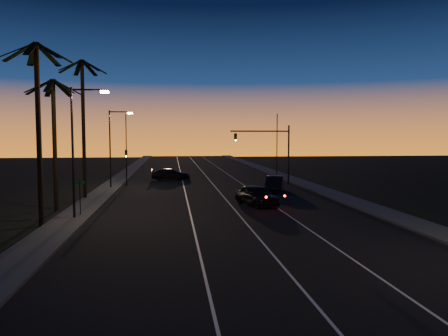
{
  "coord_description": "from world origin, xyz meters",
  "views": [
    {
      "loc": [
        -4.29,
        -10.64,
        5.72
      ],
      "look_at": [
        -0.22,
        23.48,
        3.2
      ],
      "focal_mm": 35.0,
      "sensor_mm": 36.0,
      "label": 1
    }
  ],
  "objects": [
    {
      "name": "palm_far",
      "position": [
        -12.2,
        30.0,
        7.61
      ],
      "size": [
        4.25,
        4.16,
        12.53
      ],
      "color": "black",
      "rests_on": "ground"
    },
    {
      "name": "streetlight_left_near",
      "position": [
        -10.7,
        20.0,
        5.32
      ],
      "size": [
        2.55,
        0.26,
        9.0
      ],
      "color": "black",
      "rests_on": "ground"
    },
    {
      "name": "far_pole_right",
      "position": [
        11.0,
        52.0,
        4.5
      ],
      "size": [
        0.14,
        0.14,
        9.0
      ],
      "primitive_type": "cylinder",
      "color": "black",
      "rests_on": "ground"
    },
    {
      "name": "street_sign",
      "position": [
        -10.8,
        21.0,
        1.66
      ],
      "size": [
        0.7,
        0.06,
        2.6
      ],
      "color": "black",
      "rests_on": "ground"
    },
    {
      "name": "lane_stripe_right",
      "position": [
        4.0,
        30.0,
        0.02
      ],
      "size": [
        0.12,
        160.0,
        0.01
      ],
      "primitive_type": "cube",
      "color": "silver",
      "rests_on": "road"
    },
    {
      "name": "lane_stripe_mid",
      "position": [
        0.5,
        30.0,
        0.02
      ],
      "size": [
        0.12,
        160.0,
        0.01
      ],
      "primitive_type": "cube",
      "color": "silver",
      "rests_on": "road"
    },
    {
      "name": "sidewalk_right",
      "position": [
        11.2,
        30.0,
        0.08
      ],
      "size": [
        2.4,
        170.0,
        0.16
      ],
      "primitive_type": "cube",
      "color": "#3C3C39",
      "rests_on": "ground"
    },
    {
      "name": "lead_car",
      "position": [
        2.6,
        24.5,
        0.85
      ],
      "size": [
        3.54,
        5.75,
        1.67
      ],
      "color": "black",
      "rests_on": "road"
    },
    {
      "name": "signal_mast",
      "position": [
        7.14,
        39.99,
        4.78
      ],
      "size": [
        7.1,
        0.41,
        7.0
      ],
      "color": "black",
      "rests_on": "ground"
    },
    {
      "name": "lane_stripe_left",
      "position": [
        -3.0,
        30.0,
        0.02
      ],
      "size": [
        0.12,
        160.0,
        0.01
      ],
      "primitive_type": "cube",
      "color": "silver",
      "rests_on": "road"
    },
    {
      "name": "signal_post",
      "position": [
        -9.5,
        39.98,
        2.89
      ],
      "size": [
        0.28,
        0.37,
        4.2
      ],
      "color": "black",
      "rests_on": "ground"
    },
    {
      "name": "road",
      "position": [
        0.0,
        30.0,
        0.01
      ],
      "size": [
        20.0,
        170.0,
        0.01
      ],
      "primitive_type": "cube",
      "color": "black",
      "rests_on": "ground"
    },
    {
      "name": "right_car",
      "position": [
        6.17,
        33.06,
        0.8
      ],
      "size": [
        2.99,
        5.09,
        1.59
      ],
      "color": "black",
      "rests_on": "road"
    },
    {
      "name": "streetlight_left_far",
      "position": [
        -10.69,
        38.0,
        5.06
      ],
      "size": [
        2.55,
        0.26,
        8.5
      ],
      "color": "black",
      "rests_on": "ground"
    },
    {
      "name": "palm_mid",
      "position": [
        -13.2,
        24.0,
        6.25
      ],
      "size": [
        4.25,
        4.16,
        10.03
      ],
      "color": "black",
      "rests_on": "ground"
    },
    {
      "name": "palm_near",
      "position": [
        -12.6,
        18.0,
        7.07
      ],
      "size": [
        4.25,
        4.16,
        11.53
      ],
      "color": "black",
      "rests_on": "ground"
    },
    {
      "name": "sidewalk_left",
      "position": [
        -11.2,
        30.0,
        0.08
      ],
      "size": [
        2.4,
        170.0,
        0.16
      ],
      "primitive_type": "cube",
      "color": "#3C3C39",
      "rests_on": "ground"
    },
    {
      "name": "far_pole_left",
      "position": [
        -11.0,
        55.0,
        4.5
      ],
      "size": [
        0.14,
        0.14,
        9.0
      ],
      "primitive_type": "cylinder",
      "color": "black",
      "rests_on": "ground"
    },
    {
      "name": "cross_car",
      "position": [
        -4.49,
        46.55,
        0.75
      ],
      "size": [
        5.12,
        2.09,
        1.48
      ],
      "color": "black",
      "rests_on": "road"
    }
  ]
}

